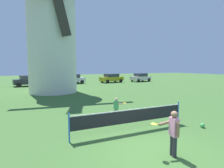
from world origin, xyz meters
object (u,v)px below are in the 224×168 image
object	(u,v)px
windmill	(52,27)
stray_ball	(202,125)
parked_car_mustard	(112,78)
parked_car_black	(29,80)
parked_car_cream	(141,77)
player_near	(173,131)
tennis_net	(131,116)
player_far	(117,107)
parked_car_silver	(72,79)

from	to	relation	value
windmill	stray_ball	world-z (taller)	windmill
windmill	parked_car_mustard	size ratio (longest dim) A/B	3.18
parked_car_black	parked_car_cream	size ratio (longest dim) A/B	0.98
stray_ball	player_near	bearing A→B (deg)	-155.22
parked_car_black	windmill	bearing A→B (deg)	-73.48
stray_ball	parked_car_black	size ratio (longest dim) A/B	0.05
windmill	tennis_net	distance (m)	15.43
player_far	stray_ball	distance (m)	4.26
windmill	player_far	distance (m)	13.62
player_far	parked_car_silver	distance (m)	21.13
parked_car_cream	parked_car_mustard	bearing A→B (deg)	175.15
parked_car_cream	parked_car_black	bearing A→B (deg)	179.87
player_near	parked_car_mustard	size ratio (longest dim) A/B	0.32
player_near	player_far	xyz separation A→B (m)	(0.26, 4.51, -0.18)
tennis_net	player_far	xyz separation A→B (m)	(0.32, 2.10, -0.04)
tennis_net	stray_ball	bearing A→B (deg)	-16.17
player_near	parked_car_black	world-z (taller)	parked_car_black
parked_car_silver	player_far	bearing A→B (deg)	-95.95
player_near	stray_ball	xyz separation A→B (m)	(3.19, 1.47, -0.71)
parked_car_mustard	parked_car_silver	bearing A→B (deg)	177.14
player_near	stray_ball	bearing A→B (deg)	24.78
player_far	parked_car_black	bearing A→B (deg)	102.00
tennis_net	player_near	world-z (taller)	player_near
parked_car_cream	player_near	bearing A→B (deg)	-121.78
parked_car_mustard	stray_ball	bearing A→B (deg)	-104.78
player_near	player_far	world-z (taller)	player_near
parked_car_black	parked_car_cream	world-z (taller)	same
player_far	parked_car_silver	world-z (taller)	parked_car_silver
player_near	parked_car_silver	world-z (taller)	parked_car_silver
stray_ball	parked_car_silver	size ratio (longest dim) A/B	0.05
tennis_net	parked_car_mustard	xyz separation A→B (m)	(9.50, 22.76, 0.12)
windmill	stray_ball	distance (m)	17.13
player_near	parked_car_cream	bearing A→B (deg)	58.22
parked_car_silver	parked_car_cream	world-z (taller)	same
tennis_net	parked_car_silver	bearing A→B (deg)	83.80
tennis_net	parked_car_black	distance (m)	22.66
windmill	parked_car_cream	world-z (taller)	windmill
player_near	parked_car_black	distance (m)	25.05
player_far	stray_ball	bearing A→B (deg)	-46.02
parked_car_silver	parked_car_black	bearing A→B (deg)	-172.94
parked_car_black	player_near	bearing A→B (deg)	-80.72
player_near	tennis_net	bearing A→B (deg)	91.43
tennis_net	player_near	distance (m)	2.42
stray_ball	parked_car_silver	xyz separation A→B (m)	(-0.74, 24.05, 0.70)
stray_ball	parked_car_cream	distance (m)	26.18
stray_ball	windmill	bearing A→B (deg)	107.69
player_near	parked_car_mustard	distance (m)	26.88
player_far	parked_car_cream	bearing A→B (deg)	53.30
windmill	player_near	distance (m)	17.61
stray_ball	parked_car_black	world-z (taller)	parked_car_black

